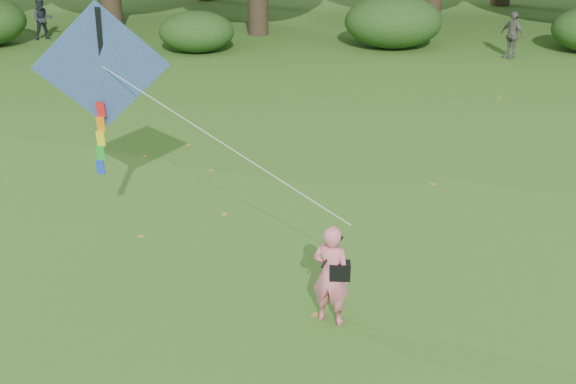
{
  "coord_description": "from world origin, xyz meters",
  "views": [
    {
      "loc": [
        -0.19,
        -8.27,
        6.26
      ],
      "look_at": [
        -0.42,
        2.0,
        1.5
      ],
      "focal_mm": 45.0,
      "sensor_mm": 36.0,
      "label": 1
    }
  ],
  "objects_px": {
    "bystander_left": "(43,19)",
    "flying_kite": "(102,69)",
    "man_kite_flyer": "(331,275)",
    "bystander_right": "(512,35)"
  },
  "relations": [
    {
      "from": "bystander_left",
      "to": "bystander_right",
      "type": "xyz_separation_m",
      "value": [
        16.93,
        -2.39,
        0.02
      ]
    },
    {
      "from": "man_kite_flyer",
      "to": "flying_kite",
      "type": "bearing_deg",
      "value": -9.53
    },
    {
      "from": "man_kite_flyer",
      "to": "bystander_left",
      "type": "distance_m",
      "value": 20.87
    },
    {
      "from": "man_kite_flyer",
      "to": "bystander_right",
      "type": "height_order",
      "value": "bystander_right"
    },
    {
      "from": "bystander_left",
      "to": "bystander_right",
      "type": "bearing_deg",
      "value": -32.69
    },
    {
      "from": "man_kite_flyer",
      "to": "bystander_right",
      "type": "relative_size",
      "value": 0.99
    },
    {
      "from": "man_kite_flyer",
      "to": "bystander_left",
      "type": "bearing_deg",
      "value": -37.3
    },
    {
      "from": "bystander_left",
      "to": "flying_kite",
      "type": "distance_m",
      "value": 17.28
    },
    {
      "from": "bystander_right",
      "to": "flying_kite",
      "type": "bearing_deg",
      "value": -72.26
    },
    {
      "from": "bystander_left",
      "to": "flying_kite",
      "type": "relative_size",
      "value": 0.31
    }
  ]
}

